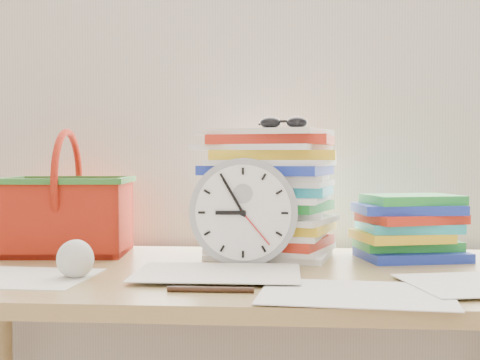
# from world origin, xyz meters

# --- Properties ---
(curtain) EXTENTS (2.40, 0.01, 2.50)m
(curtain) POSITION_xyz_m (0.00, 1.98, 1.30)
(curtain) COLOR beige
(curtain) RESTS_ON room_shell
(desk) EXTENTS (1.40, 0.70, 0.75)m
(desk) POSITION_xyz_m (0.00, 1.60, 0.68)
(desk) COLOR olive
(desk) RESTS_ON ground
(paper_stack) EXTENTS (0.35, 0.31, 0.30)m
(paper_stack) POSITION_xyz_m (0.06, 1.79, 0.90)
(paper_stack) COLOR white
(paper_stack) RESTS_ON desk
(clock) EXTENTS (0.24, 0.05, 0.24)m
(clock) POSITION_xyz_m (0.01, 1.66, 0.87)
(clock) COLOR #979AA0
(clock) RESTS_ON desk
(sunglasses) EXTENTS (0.14, 0.12, 0.03)m
(sunglasses) POSITION_xyz_m (0.09, 1.74, 1.07)
(sunglasses) COLOR black
(sunglasses) RESTS_ON paper_stack
(book_stack) EXTENTS (0.30, 0.26, 0.15)m
(book_stack) POSITION_xyz_m (0.38, 1.79, 0.82)
(book_stack) COLOR white
(book_stack) RESTS_ON desk
(basket) EXTENTS (0.32, 0.26, 0.30)m
(basket) POSITION_xyz_m (-0.44, 1.80, 0.90)
(basket) COLOR red
(basket) RESTS_ON desk
(crumpled_ball) EXTENTS (0.08, 0.08, 0.08)m
(crumpled_ball) POSITION_xyz_m (-0.31, 1.48, 0.79)
(crumpled_ball) COLOR silver
(crumpled_ball) RESTS_ON desk
(pen) EXTENTS (0.15, 0.01, 0.01)m
(pen) POSITION_xyz_m (-0.03, 1.36, 0.76)
(pen) COLOR black
(pen) RESTS_ON desk
(scattered_papers) EXTENTS (1.26, 0.42, 0.02)m
(scattered_papers) POSITION_xyz_m (0.00, 1.60, 0.76)
(scattered_papers) COLOR white
(scattered_papers) RESTS_ON desk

